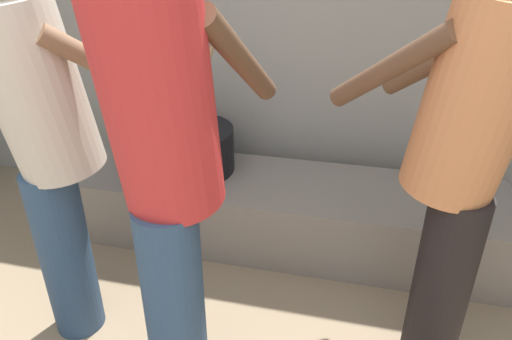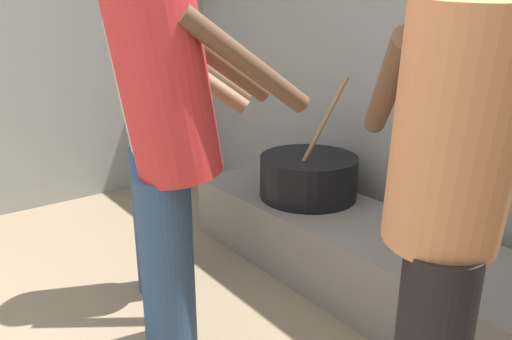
{
  "view_description": "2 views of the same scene",
  "coord_description": "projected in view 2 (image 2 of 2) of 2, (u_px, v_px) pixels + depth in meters",
  "views": [
    {
      "loc": [
        0.2,
        -0.2,
        1.5
      ],
      "look_at": [
        -0.18,
        1.39,
        0.67
      ],
      "focal_mm": 31.57,
      "sensor_mm": 36.0,
      "label": 1
    },
    {
      "loc": [
        1.15,
        0.13,
        1.34
      ],
      "look_at": [
        -0.35,
        1.28,
        0.73
      ],
      "focal_mm": 33.55,
      "sensor_mm": 36.0,
      "label": 2
    }
  ],
  "objects": [
    {
      "name": "cook_in_cream_shirt",
      "position": [
        154.0,
        121.0,
        2.21
      ],
      "size": [
        0.66,
        0.7,
        1.54
      ],
      "color": "navy",
      "rests_on": "ground_plane"
    },
    {
      "name": "cook_in_red_shirt",
      "position": [
        169.0,
        134.0,
        1.65
      ],
      "size": [
        0.41,
        0.72,
        1.65
      ],
      "color": "navy",
      "rests_on": "ground_plane"
    },
    {
      "name": "cooking_pot_main",
      "position": [
        308.0,
        176.0,
        2.7
      ],
      "size": [
        0.55,
        0.55,
        0.69
      ],
      "color": "black",
      "rests_on": "hearth_ledge"
    },
    {
      "name": "hearth_ledge",
      "position": [
        376.0,
        262.0,
        2.36
      ],
      "size": [
        2.39,
        0.6,
        0.36
      ],
      "primitive_type": "cube",
      "color": "slate",
      "rests_on": "ground_plane"
    },
    {
      "name": "block_enclosure_rear",
      "position": [
        493.0,
        60.0,
        2.24
      ],
      "size": [
        5.25,
        0.2,
        2.29
      ],
      "primitive_type": "cube",
      "color": "gray",
      "rests_on": "ground_plane"
    },
    {
      "name": "cook_in_orange_shirt",
      "position": [
        448.0,
        195.0,
        1.21
      ],
      "size": [
        0.7,
        0.69,
        1.58
      ],
      "color": "black",
      "rests_on": "ground_plane"
    }
  ]
}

